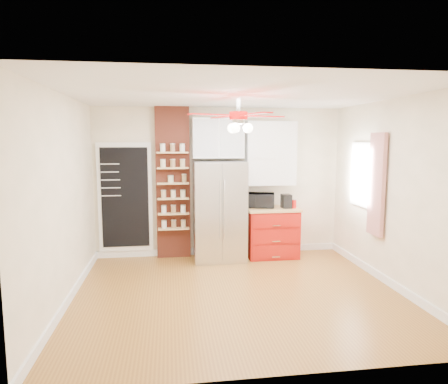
{
  "coord_description": "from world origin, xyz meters",
  "views": [
    {
      "loc": [
        -0.92,
        -5.24,
        2.1
      ],
      "look_at": [
        -0.07,
        0.9,
        1.3
      ],
      "focal_mm": 32.0,
      "sensor_mm": 36.0,
      "label": 1
    }
  ],
  "objects": [
    {
      "name": "canister_right",
      "position": [
        1.22,
        1.72,
        0.97
      ],
      "size": [
        0.13,
        0.13,
        0.15
      ],
      "primitive_type": "cylinder",
      "rotation": [
        0.0,
        0.0,
        0.24
      ],
      "color": "#BE0A2D",
      "rests_on": "red_cabinet"
    },
    {
      "name": "toaster_oven",
      "position": [
        0.73,
        1.74,
        1.03
      ],
      "size": [
        0.53,
        0.42,
        0.26
      ],
      "primitive_type": "imported",
      "rotation": [
        0.0,
        0.0,
        -0.24
      ],
      "color": "black",
      "rests_on": "red_cabinet"
    },
    {
      "name": "fridge",
      "position": [
        -0.05,
        1.63,
        0.88
      ],
      "size": [
        0.9,
        0.7,
        1.75
      ],
      "primitive_type": "cube",
      "color": "silver",
      "rests_on": "floor"
    },
    {
      "name": "floor",
      "position": [
        0.0,
        0.0,
        0.0
      ],
      "size": [
        4.5,
        4.5,
        0.0
      ],
      "primitive_type": "plane",
      "color": "#8C5F23",
      "rests_on": "ground"
    },
    {
      "name": "pantry_jar_oats",
      "position": [
        -0.89,
        1.8,
        1.43
      ],
      "size": [
        0.13,
        0.13,
        0.12
      ],
      "primitive_type": "cylinder",
      "rotation": [
        0.0,
        0.0,
        0.3
      ],
      "color": "beige",
      "rests_on": "brick_pillar"
    },
    {
      "name": "red_cabinet",
      "position": [
        0.92,
        1.68,
        0.45
      ],
      "size": [
        0.94,
        0.64,
        0.9
      ],
      "color": "#9F130C",
      "rests_on": "floor"
    },
    {
      "name": "ceiling",
      "position": [
        0.0,
        0.0,
        2.7
      ],
      "size": [
        4.5,
        4.5,
        0.0
      ],
      "primitive_type": "plane",
      "color": "white",
      "rests_on": "wall_back"
    },
    {
      "name": "upper_shelf_unit",
      "position": [
        0.92,
        1.85,
        1.88
      ],
      "size": [
        0.9,
        0.3,
        1.15
      ],
      "primitive_type": "cube",
      "color": "white",
      "rests_on": "wall_back"
    },
    {
      "name": "brick_pillar",
      "position": [
        -0.85,
        1.92,
        1.35
      ],
      "size": [
        0.6,
        0.16,
        2.7
      ],
      "primitive_type": "cube",
      "color": "brown",
      "rests_on": "floor"
    },
    {
      "name": "wall_left",
      "position": [
        -2.25,
        0.0,
        1.35
      ],
      "size": [
        0.02,
        4.0,
        2.7
      ],
      "primitive_type": "cube",
      "color": "#FDEDCB",
      "rests_on": "floor"
    },
    {
      "name": "canister_left",
      "position": [
        1.29,
        1.59,
        0.98
      ],
      "size": [
        0.13,
        0.13,
        0.15
      ],
      "primitive_type": "cylinder",
      "rotation": [
        0.0,
        0.0,
        0.37
      ],
      "color": "#A70C09",
      "rests_on": "red_cabinet"
    },
    {
      "name": "wall_right",
      "position": [
        2.25,
        0.0,
        1.35
      ],
      "size": [
        0.02,
        4.0,
        2.7
      ],
      "primitive_type": "cube",
      "color": "#FDEDCB",
      "rests_on": "floor"
    },
    {
      "name": "wall_front",
      "position": [
        0.0,
        -2.0,
        1.35
      ],
      "size": [
        4.5,
        0.02,
        2.7
      ],
      "primitive_type": "cube",
      "color": "#FDEDCB",
      "rests_on": "floor"
    },
    {
      "name": "coffee_maker",
      "position": [
        1.16,
        1.62,
        1.02
      ],
      "size": [
        0.16,
        0.22,
        0.25
      ],
      "primitive_type": "cube",
      "rotation": [
        0.0,
        0.0,
        0.02
      ],
      "color": "black",
      "rests_on": "red_cabinet"
    },
    {
      "name": "window",
      "position": [
        2.23,
        0.9,
        1.55
      ],
      "size": [
        0.04,
        0.75,
        1.05
      ],
      "primitive_type": "cube",
      "color": "white",
      "rests_on": "wall_right"
    },
    {
      "name": "wall_back",
      "position": [
        0.0,
        2.0,
        1.35
      ],
      "size": [
        4.5,
        0.02,
        2.7
      ],
      "primitive_type": "cube",
      "color": "#FDEDCB",
      "rests_on": "floor"
    },
    {
      "name": "upper_glass_cabinet",
      "position": [
        -0.05,
        1.82,
        2.15
      ],
      "size": [
        0.9,
        0.35,
        0.7
      ],
      "primitive_type": "cube",
      "color": "white",
      "rests_on": "wall_back"
    },
    {
      "name": "pantry_jar_beans",
      "position": [
        -0.66,
        1.79,
        1.44
      ],
      "size": [
        0.08,
        0.08,
        0.14
      ],
      "primitive_type": "cylinder",
      "rotation": [
        0.0,
        0.0,
        -0.0
      ],
      "color": "#94774B",
      "rests_on": "brick_pillar"
    },
    {
      "name": "ceiling_fan",
      "position": [
        0.0,
        0.0,
        2.42
      ],
      "size": [
        1.4,
        1.4,
        0.44
      ],
      "color": "silver",
      "rests_on": "ceiling"
    },
    {
      "name": "chalkboard",
      "position": [
        -1.7,
        1.96,
        1.1
      ],
      "size": [
        0.95,
        0.05,
        1.95
      ],
      "color": "white",
      "rests_on": "wall_back"
    },
    {
      "name": "curtain",
      "position": [
        2.18,
        0.35,
        1.45
      ],
      "size": [
        0.06,
        0.4,
        1.55
      ],
      "primitive_type": "cube",
      "color": "#AD1E17",
      "rests_on": "wall_right"
    }
  ]
}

